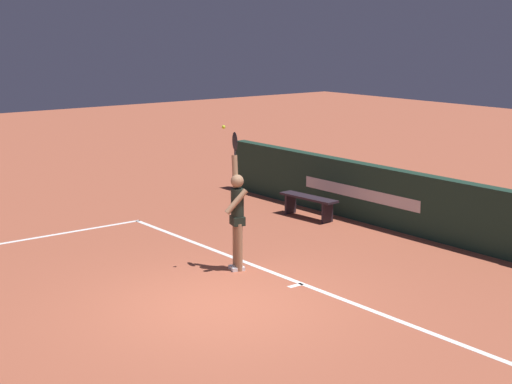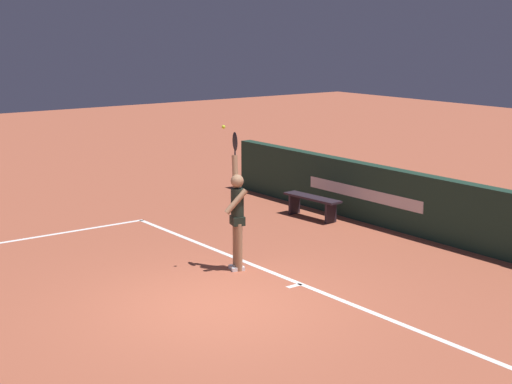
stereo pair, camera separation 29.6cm
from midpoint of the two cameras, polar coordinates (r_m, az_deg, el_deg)
ground_plane at (r=12.83m, az=-2.06°, el=-8.10°), size 60.00×60.00×0.00m
court_lines at (r=12.23m, az=-6.71°, el=-9.17°), size 11.57×5.98×0.00m
back_wall at (r=16.52m, az=14.82°, el=-1.53°), size 14.60×0.31×1.32m
tennis_player at (r=14.32m, az=-0.78°, el=-1.55°), size 0.48×0.46×2.54m
tennis_ball at (r=13.98m, az=-1.74°, el=4.69°), size 0.07×0.07×0.07m
courtside_bench_near at (r=18.37m, az=4.52°, el=-0.71°), size 1.60×0.47×0.51m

